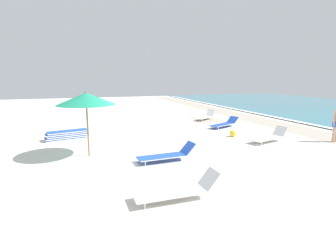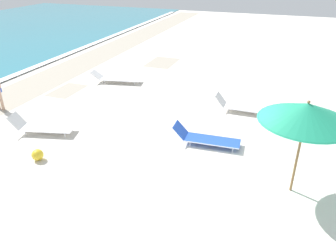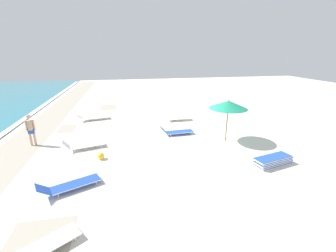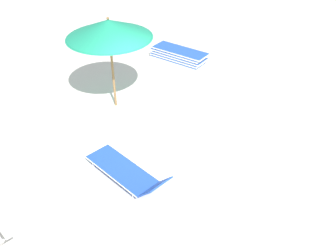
% 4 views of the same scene
% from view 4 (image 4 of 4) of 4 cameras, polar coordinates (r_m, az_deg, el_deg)
% --- Properties ---
extents(ground_plane, '(60.00, 60.00, 0.16)m').
position_cam_4_polar(ground_plane, '(8.65, -2.81, -3.75)').
color(ground_plane, silver).
extents(beach_umbrella, '(2.10, 2.10, 2.42)m').
position_cam_4_polar(beach_umbrella, '(9.25, -9.01, 14.40)').
color(beach_umbrella, olive).
rests_on(beach_umbrella, ground_plane).
extents(lounger_stack, '(1.04, 2.02, 0.41)m').
position_cam_4_polar(lounger_stack, '(12.41, 1.62, 10.75)').
color(lounger_stack, blue).
rests_on(lounger_stack, ground_plane).
extents(sun_lounger_under_umbrella, '(0.73, 2.10, 0.59)m').
position_cam_4_polar(sun_lounger_under_umbrella, '(7.68, -6.11, -7.09)').
color(sun_lounger_under_umbrella, blue).
rests_on(sun_lounger_under_umbrella, ground_plane).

